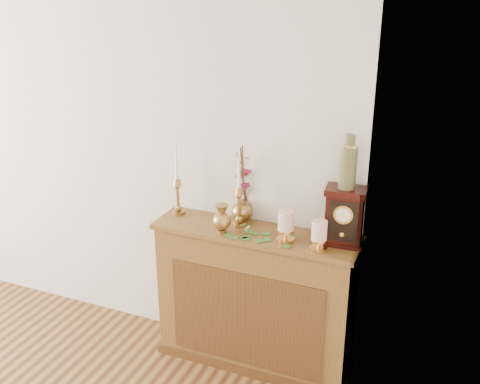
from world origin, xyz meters
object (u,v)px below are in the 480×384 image
at_px(candlestick_left, 178,190).
at_px(ginger_jar, 244,185).
at_px(candlestick_center, 239,200).
at_px(bud_vase, 222,219).
at_px(mantel_clock, 344,217).
at_px(ceramic_vase, 348,165).

height_order(candlestick_left, ginger_jar, ginger_jar).
distance_m(candlestick_center, ginger_jar, 0.13).
bearing_deg(bud_vase, candlestick_left, 158.66).
relative_size(candlestick_left, candlestick_center, 0.96).
distance_m(ginger_jar, mantel_clock, 0.65).
bearing_deg(mantel_clock, candlestick_left, 174.08).
distance_m(bud_vase, mantel_clock, 0.70).
height_order(ginger_jar, mantel_clock, ginger_jar).
bearing_deg(ceramic_vase, candlestick_center, -179.29).
bearing_deg(ceramic_vase, mantel_clock, -84.63).
bearing_deg(bud_vase, ginger_jar, 80.96).
distance_m(candlestick_left, ginger_jar, 0.42).
xyz_separation_m(candlestick_left, ginger_jar, (0.40, 0.10, 0.06)).
bearing_deg(candlestick_left, mantel_clock, -0.55).
relative_size(bud_vase, ceramic_vase, 0.59).
relative_size(candlestick_left, ceramic_vase, 1.63).
bearing_deg(candlestick_center, mantel_clock, 0.44).
xyz_separation_m(candlestick_center, ceramic_vase, (0.63, 0.01, 0.30)).
relative_size(candlestick_left, bud_vase, 2.77).
distance_m(bud_vase, ginger_jar, 0.28).
bearing_deg(candlestick_left, ceramic_vase, -0.39).
bearing_deg(ceramic_vase, candlestick_left, 179.61).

